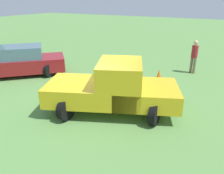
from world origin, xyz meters
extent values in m
plane|color=#5B8C47|center=(0.00, 0.00, 0.00)|extent=(80.00, 80.00, 0.00)
cylinder|color=black|center=(-1.67, 0.04, 0.37)|extent=(0.74, 0.22, 0.74)
cylinder|color=black|center=(-0.24, 0.64, 0.37)|extent=(0.74, 0.22, 0.74)
cylinder|color=black|center=(-0.57, -2.58, 0.37)|extent=(0.74, 0.22, 0.74)
cylinder|color=black|center=(0.86, -1.98, 0.37)|extent=(0.74, 0.22, 0.74)
cube|color=gold|center=(-0.92, 0.26, 0.71)|extent=(2.40, 2.36, 0.64)
cube|color=gold|center=(-0.30, -1.22, 1.09)|extent=(2.26, 2.03, 1.40)
cube|color=slate|center=(-0.30, -1.22, 1.53)|extent=(2.04, 1.77, 0.48)
cube|color=gold|center=(0.04, -2.03, 0.69)|extent=(2.53, 2.68, 0.60)
cube|color=silver|center=(-1.25, 1.02, 0.45)|extent=(1.68, 0.80, 0.16)
cylinder|color=black|center=(1.25, 3.54, 0.34)|extent=(0.69, 0.20, 0.69)
cylinder|color=black|center=(2.30, 4.56, 0.34)|extent=(0.69, 0.20, 0.69)
cube|color=maroon|center=(0.71, 5.14, 0.55)|extent=(4.45, 4.50, 0.68)
cube|color=slate|center=(0.87, 4.98, 1.19)|extent=(2.50, 2.51, 0.60)
cylinder|color=#7A6B51|center=(5.34, -2.74, 0.42)|extent=(0.14, 0.14, 0.83)
cylinder|color=#7A6B51|center=(5.44, -2.56, 0.42)|extent=(0.14, 0.14, 0.83)
cylinder|color=maroon|center=(5.39, -2.65, 1.15)|extent=(0.44, 0.44, 0.63)
sphere|color=#D8AD84|center=(5.39, -2.65, 1.61)|extent=(0.23, 0.23, 0.23)
cone|color=orange|center=(3.36, -1.46, 0.28)|extent=(0.32, 0.32, 0.55)
camera|label=1|loc=(-6.55, -4.36, 3.73)|focal=35.61mm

